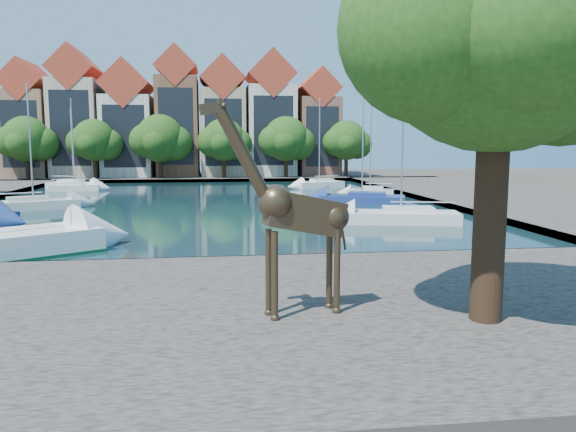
# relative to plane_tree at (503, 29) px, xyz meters

# --- Properties ---
(ground) EXTENTS (160.00, 160.00, 0.00)m
(ground) POSITION_rel_plane_tree_xyz_m (-7.62, 9.01, -7.67)
(ground) COLOR #38332B
(ground) RESTS_ON ground
(water_basin) EXTENTS (38.00, 50.00, 0.08)m
(water_basin) POSITION_rel_plane_tree_xyz_m (-7.62, 33.01, -7.63)
(water_basin) COLOR black
(water_basin) RESTS_ON ground
(near_quay) EXTENTS (50.00, 14.00, 0.50)m
(near_quay) POSITION_rel_plane_tree_xyz_m (-7.62, 2.01, -7.42)
(near_quay) COLOR #544D49
(near_quay) RESTS_ON ground
(far_quay) EXTENTS (60.00, 16.00, 0.50)m
(far_quay) POSITION_rel_plane_tree_xyz_m (-7.62, 65.01, -7.42)
(far_quay) COLOR #544D49
(far_quay) RESTS_ON ground
(right_quay) EXTENTS (14.00, 52.00, 0.50)m
(right_quay) POSITION_rel_plane_tree_xyz_m (17.38, 33.01, -7.42)
(right_quay) COLOR #544D49
(right_quay) RESTS_ON ground
(plane_tree) EXTENTS (8.32, 6.40, 10.62)m
(plane_tree) POSITION_rel_plane_tree_xyz_m (0.00, 0.00, 0.00)
(plane_tree) COLOR #332114
(plane_tree) RESTS_ON near_quay
(townhouse_west_end) EXTENTS (5.44, 9.18, 14.93)m
(townhouse_west_end) POSITION_rel_plane_tree_xyz_m (-30.62, 64.99, -0.31)
(townhouse_west_end) COLOR #8B654C
(townhouse_west_end) RESTS_ON far_quay
(townhouse_west_mid) EXTENTS (5.94, 9.18, 16.79)m
(townhouse_west_mid) POSITION_rel_plane_tree_xyz_m (-24.62, 64.99, 0.56)
(townhouse_west_mid) COLOR #B9A68E
(townhouse_west_mid) RESTS_ON far_quay
(townhouse_west_inner) EXTENTS (6.43, 9.18, 15.15)m
(townhouse_west_inner) POSITION_rel_plane_tree_xyz_m (-18.12, 64.99, -0.32)
(townhouse_west_inner) COLOR silver
(townhouse_west_inner) RESTS_ON far_quay
(townhouse_center) EXTENTS (5.44, 9.18, 16.93)m
(townhouse_center) POSITION_rel_plane_tree_xyz_m (-11.62, 64.99, 0.69)
(townhouse_center) COLOR brown
(townhouse_center) RESTS_ON far_quay
(townhouse_east_inner) EXTENTS (5.94, 9.18, 15.79)m
(townhouse_east_inner) POSITION_rel_plane_tree_xyz_m (-5.62, 64.99, 0.06)
(townhouse_east_inner) COLOR tan
(townhouse_east_inner) RESTS_ON far_quay
(townhouse_east_mid) EXTENTS (6.43, 9.18, 16.65)m
(townhouse_east_mid) POSITION_rel_plane_tree_xyz_m (0.88, 64.99, 0.43)
(townhouse_east_mid) COLOR beige
(townhouse_east_mid) RESTS_ON far_quay
(townhouse_east_end) EXTENTS (5.44, 9.18, 14.43)m
(townhouse_east_end) POSITION_rel_plane_tree_xyz_m (7.38, 64.99, -0.56)
(townhouse_east_end) COLOR brown
(townhouse_east_end) RESTS_ON far_quay
(far_tree_far_west) EXTENTS (7.28, 5.60, 7.68)m
(far_tree_far_west) POSITION_rel_plane_tree_xyz_m (-29.51, 59.50, -2.49)
(far_tree_far_west) COLOR #332114
(far_tree_far_west) RESTS_ON far_quay
(far_tree_west) EXTENTS (6.76, 5.20, 7.36)m
(far_tree_west) POSITION_rel_plane_tree_xyz_m (-21.52, 59.50, -2.60)
(far_tree_west) COLOR #332114
(far_tree_west) RESTS_ON far_quay
(far_tree_mid_west) EXTENTS (7.80, 6.00, 8.00)m
(far_tree_mid_west) POSITION_rel_plane_tree_xyz_m (-13.51, 59.50, -2.38)
(far_tree_mid_west) COLOR #332114
(far_tree_mid_west) RESTS_ON far_quay
(far_tree_mid_east) EXTENTS (7.02, 5.40, 7.52)m
(far_tree_mid_east) POSITION_rel_plane_tree_xyz_m (-5.52, 59.50, -2.54)
(far_tree_mid_east) COLOR #332114
(far_tree_mid_east) RESTS_ON far_quay
(far_tree_east) EXTENTS (7.54, 5.80, 7.84)m
(far_tree_east) POSITION_rel_plane_tree_xyz_m (2.49, 59.50, -2.43)
(far_tree_east) COLOR #332114
(far_tree_east) RESTS_ON far_quay
(far_tree_far_east) EXTENTS (6.76, 5.20, 7.36)m
(far_tree_far_east) POSITION_rel_plane_tree_xyz_m (10.48, 59.50, -2.60)
(far_tree_far_east) COLOR #332114
(far_tree_far_east) RESTS_ON far_quay
(giraffe_statue) EXTENTS (3.81, 1.26, 5.48)m
(giraffe_statue) POSITION_rel_plane_tree_xyz_m (-4.90, 1.05, -4.48)
(giraffe_statue) COLOR #3A2C1D
(giraffe_statue) RESTS_ON near_quay
(sailboat_left_c) EXTENTS (6.53, 4.58, 9.13)m
(sailboat_left_c) POSITION_rel_plane_tree_xyz_m (-20.12, 30.00, -7.07)
(sailboat_left_c) COLOR beige
(sailboat_left_c) RESTS_ON water_basin
(sailboat_left_d) EXTENTS (5.96, 3.79, 8.49)m
(sailboat_left_d) POSITION_rel_plane_tree_xyz_m (-21.63, 48.64, -7.04)
(sailboat_left_d) COLOR silver
(sailboat_left_d) RESTS_ON water_basin
(sailboat_left_e) EXTENTS (4.88, 1.99, 9.30)m
(sailboat_left_e) POSITION_rel_plane_tree_xyz_m (-21.01, 46.31, -7.08)
(sailboat_left_e) COLOR silver
(sailboat_left_e) RESTS_ON water_basin
(sailboat_right_a) EXTENTS (7.31, 3.90, 9.95)m
(sailboat_right_a) POSITION_rel_plane_tree_xyz_m (4.38, 19.77, -7.06)
(sailboat_right_a) COLOR silver
(sailboat_right_a) RESTS_ON water_basin
(sailboat_right_b) EXTENTS (7.23, 4.37, 10.09)m
(sailboat_right_b) POSITION_rel_plane_tree_xyz_m (4.99, 31.19, -7.11)
(sailboat_right_b) COLOR navy
(sailboat_right_b) RESTS_ON water_basin
(sailboat_right_c) EXTENTS (4.59, 2.81, 8.57)m
(sailboat_right_c) POSITION_rel_plane_tree_xyz_m (7.38, 37.29, -7.10)
(sailboat_right_c) COLOR silver
(sailboat_right_c) RESTS_ON water_basin
(sailboat_right_d) EXTENTS (5.74, 3.74, 9.64)m
(sailboat_right_d) POSITION_rel_plane_tree_xyz_m (4.38, 46.75, -7.05)
(sailboat_right_d) COLOR silver
(sailboat_right_d) RESTS_ON water_basin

